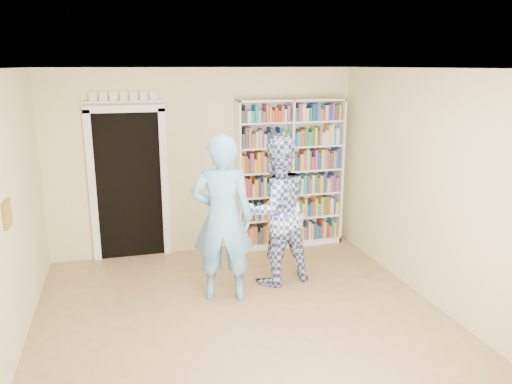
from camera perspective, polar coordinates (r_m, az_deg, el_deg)
The scene contains 11 objects.
floor at distance 5.52m, azimuth -0.97°, elevation -15.34°, with size 5.00×5.00×0.00m, color #966A49.
ceiling at distance 4.80m, azimuth -1.11°, elevation 13.94°, with size 5.00×5.00×0.00m, color white.
wall_back at distance 7.38m, azimuth -5.86°, elevation 3.45°, with size 4.50×4.50×0.00m, color beige.
wall_left at distance 4.97m, azimuth -27.12°, elevation -3.46°, with size 5.00×5.00×0.00m, color beige.
wall_right at distance 5.94m, azimuth 20.49°, elevation -0.05°, with size 5.00×5.00×0.00m, color beige.
bookshelf at distance 7.58m, azimuth 3.90°, elevation 2.13°, with size 1.63×0.31×2.25m.
doorway at distance 7.29m, azimuth -14.35°, elevation 1.58°, with size 1.10×0.08×2.43m.
wall_art at distance 5.14m, azimuth -26.54°, elevation -2.26°, with size 0.03×0.25×0.25m, color brown.
man_blue at distance 5.82m, azimuth -3.85°, elevation -3.09°, with size 0.73×0.48×1.99m, color #65AEE1.
man_plaid at distance 6.29m, azimuth 2.31°, elevation -2.16°, with size 0.92×0.72×1.90m, color navy.
paper_sheet at distance 6.15m, azimuth 4.06°, elevation -2.59°, with size 0.20×0.01×0.28m, color white.
Camera 1 is at (-1.18, -4.65, 2.73)m, focal length 35.00 mm.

